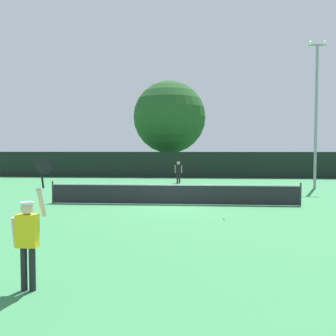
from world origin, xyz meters
The scene contains 10 objects.
ground_plane centered at (0.00, 0.00, 0.00)m, with size 120.00×120.00×0.00m, color #387F4C.
tennis_net centered at (0.00, 0.00, 0.51)m, with size 11.81×0.08×1.07m.
perimeter_fence centered at (0.00, 16.50, 1.18)m, with size 35.49×0.12×2.37m, color black.
player_serving centered at (-2.03, -10.81, 1.09)m, with size 0.68×0.39×2.50m.
player_receiving centered at (-0.28, 10.89, 1.00)m, with size 0.57×0.24×1.64m.
tennis_ball centered at (2.09, -3.61, 0.03)m, with size 0.07×0.07×0.07m, color #CCE033.
light_pole centered at (8.98, 7.95, 5.44)m, with size 1.18×0.28×9.71m.
large_tree centered at (-1.78, 22.35, 6.02)m, with size 7.70×7.70×9.88m.
parked_car_near centered at (6.23, 24.11, 0.78)m, with size 2.20×4.33×1.69m.
parked_car_mid centered at (9.87, 23.57, 0.78)m, with size 2.04×4.26×1.69m.
Camera 1 is at (1.04, -17.34, 2.62)m, focal length 39.55 mm.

